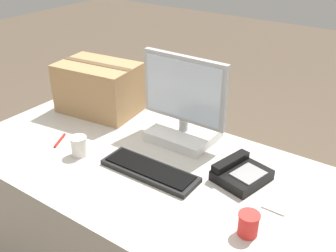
# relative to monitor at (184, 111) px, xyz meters

# --- Properties ---
(office_desk) EXTENTS (1.80, 0.90, 0.76)m
(office_desk) POSITION_rel_monitor_xyz_m (-0.00, -0.28, -0.53)
(office_desk) COLOR beige
(office_desk) RESTS_ON ground_plane
(monitor) EXTENTS (0.44, 0.26, 0.42)m
(monitor) POSITION_rel_monitor_xyz_m (0.00, 0.00, 0.00)
(monitor) COLOR white
(monitor) RESTS_ON office_desk
(keyboard) EXTENTS (0.44, 0.15, 0.03)m
(keyboard) POSITION_rel_monitor_xyz_m (0.04, -0.33, -0.14)
(keyboard) COLOR black
(keyboard) RESTS_ON office_desk
(desk_phone) EXTENTS (0.22, 0.24, 0.07)m
(desk_phone) POSITION_rel_monitor_xyz_m (0.38, -0.15, -0.13)
(desk_phone) COLOR black
(desk_phone) RESTS_ON office_desk
(paper_cup_left) EXTENTS (0.08, 0.08, 0.09)m
(paper_cup_left) POSITION_rel_monitor_xyz_m (-0.31, -0.40, -0.11)
(paper_cup_left) COLOR white
(paper_cup_left) RESTS_ON office_desk
(paper_cup_right) EXTENTS (0.08, 0.08, 0.09)m
(paper_cup_right) POSITION_rel_monitor_xyz_m (0.54, -0.43, -0.11)
(paper_cup_right) COLOR red
(paper_cup_right) RESTS_ON office_desk
(cardboard_box) EXTENTS (0.46, 0.33, 0.28)m
(cardboard_box) POSITION_rel_monitor_xyz_m (-0.56, 0.00, -0.02)
(cardboard_box) COLOR tan
(cardboard_box) RESTS_ON office_desk
(pen_marker) EXTENTS (0.07, 0.12, 0.01)m
(pen_marker) POSITION_rel_monitor_xyz_m (-0.48, -0.37, -0.15)
(pen_marker) COLOR red
(pen_marker) RESTS_ON office_desk
(sticky_note_pad) EXTENTS (0.09, 0.09, 0.01)m
(sticky_note_pad) POSITION_rel_monitor_xyz_m (0.57, -0.22, -0.15)
(sticky_note_pad) COLOR silver
(sticky_note_pad) RESTS_ON office_desk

